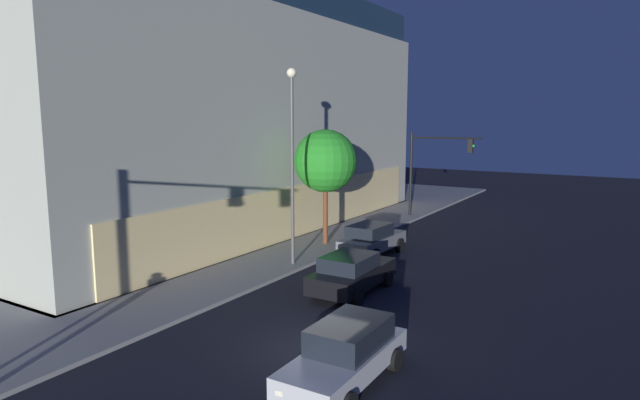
{
  "coord_description": "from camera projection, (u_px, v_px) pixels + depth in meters",
  "views": [
    {
      "loc": [
        -13.17,
        -8.22,
        6.98
      ],
      "look_at": [
        6.0,
        3.48,
        3.58
      ],
      "focal_mm": 30.3,
      "sensor_mm": 36.0,
      "label": 1
    }
  ],
  "objects": [
    {
      "name": "ground_plane",
      "position": [
        315.0,
        350.0,
        16.39
      ],
      "size": [
        120.0,
        120.0,
        0.0
      ],
      "primitive_type": "plane",
      "color": "black"
    },
    {
      "name": "car_silver",
      "position": [
        346.0,
        353.0,
        14.31
      ],
      "size": [
        4.54,
        2.0,
        1.61
      ],
      "color": "#B7BABF",
      "rests_on": "ground"
    },
    {
      "name": "traffic_light_far_corner",
      "position": [
        433.0,
        160.0,
        37.32
      ],
      "size": [
        0.44,
        4.93,
        5.87
      ],
      "color": "black",
      "rests_on": "sidewalk_corner"
    },
    {
      "name": "car_grey",
      "position": [
        372.0,
        239.0,
        27.76
      ],
      "size": [
        4.43,
        2.15,
        1.64
      ],
      "color": "slate",
      "rests_on": "ground"
    },
    {
      "name": "car_black",
      "position": [
        352.0,
        272.0,
        21.78
      ],
      "size": [
        4.56,
        2.17,
        1.61
      ],
      "color": "black",
      "rests_on": "ground"
    },
    {
      "name": "street_lamp_sidewalk",
      "position": [
        292.0,
        145.0,
        24.84
      ],
      "size": [
        0.44,
        0.44,
        9.09
      ],
      "color": "#4B4B4B",
      "rests_on": "sidewalk_corner"
    },
    {
      "name": "modern_building",
      "position": [
        135.0,
        111.0,
        38.39
      ],
      "size": [
        31.88,
        28.93,
        15.08
      ],
      "color": "#4C4C51",
      "rests_on": "ground"
    },
    {
      "name": "sidewalk_tree",
      "position": [
        325.0,
        161.0,
        29.22
      ],
      "size": [
        3.42,
        3.42,
        6.27
      ],
      "color": "brown",
      "rests_on": "sidewalk_corner"
    }
  ]
}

